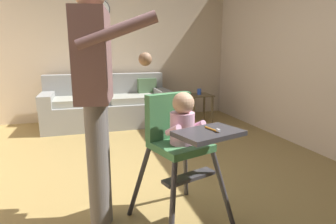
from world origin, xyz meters
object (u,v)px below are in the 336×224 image
(adult_standing, at_px, (96,96))
(side_table, at_px, (199,102))
(couch, at_px, (108,106))
(sippy_cup, at_px, (199,92))
(wall_clock, at_px, (100,9))
(high_chair, at_px, (180,133))

(adult_standing, distance_m, side_table, 3.16)
(couch, relative_size, sippy_cup, 20.85)
(adult_standing, height_order, sippy_cup, adult_standing)
(wall_clock, bearing_deg, adult_standing, -94.55)
(couch, distance_m, adult_standing, 3.01)
(couch, height_order, adult_standing, adult_standing)
(high_chair, relative_size, sippy_cup, 9.80)
(adult_standing, bearing_deg, high_chair, -0.17)
(sippy_cup, bearing_deg, adult_standing, -125.80)
(high_chair, bearing_deg, wall_clock, 167.46)
(couch, distance_m, sippy_cup, 1.60)
(adult_standing, bearing_deg, sippy_cup, 64.65)
(couch, distance_m, wall_clock, 1.71)
(high_chair, bearing_deg, couch, 167.80)
(high_chair, bearing_deg, side_table, 137.02)
(high_chair, height_order, side_table, high_chair)
(adult_standing, distance_m, sippy_cup, 3.13)
(adult_standing, bearing_deg, wall_clock, 95.90)
(couch, bearing_deg, adult_standing, -5.67)
(couch, height_order, wall_clock, wall_clock)
(side_table, height_order, wall_clock, wall_clock)
(high_chair, distance_m, wall_clock, 3.75)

